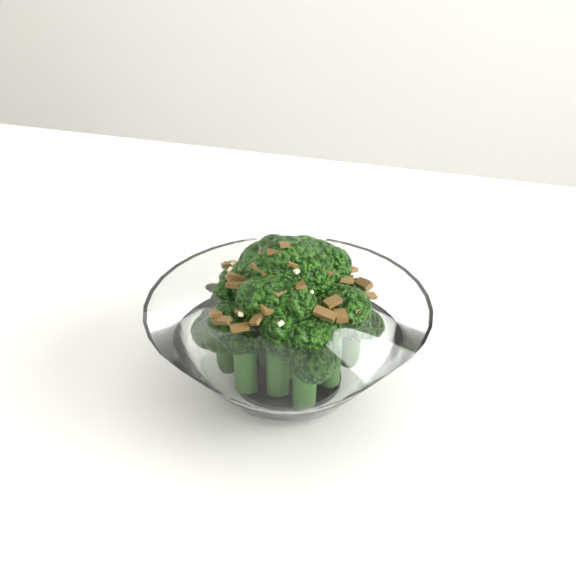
% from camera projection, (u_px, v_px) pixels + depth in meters
% --- Properties ---
extents(table, '(1.21, 0.82, 0.75)m').
position_uv_depth(table, '(80.00, 352.00, 0.62)').
color(table, white).
rests_on(table, ground).
extents(broccoli_dish, '(0.19, 0.19, 0.12)m').
position_uv_depth(broccoli_dish, '(288.00, 331.00, 0.45)').
color(broccoli_dish, white).
rests_on(broccoli_dish, table).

